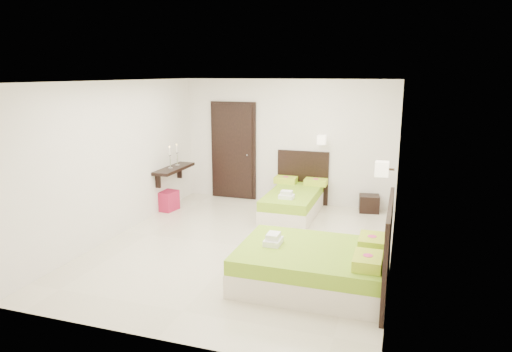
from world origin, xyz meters
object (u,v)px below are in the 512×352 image
(bed_double, at_px, (318,265))
(ottoman, at_px, (166,200))
(nightstand, at_px, (369,204))
(bed_single, at_px, (294,200))

(bed_double, relative_size, ottoman, 4.85)
(nightstand, xyz_separation_m, ottoman, (-3.92, -1.13, 0.03))
(bed_single, xyz_separation_m, bed_double, (1.02, -2.93, 0.01))
(bed_single, bearing_deg, bed_double, -70.81)
(bed_double, bearing_deg, ottoman, 145.88)
(bed_single, height_order, nightstand, bed_single)
(bed_single, bearing_deg, nightstand, 23.33)
(bed_double, height_order, nightstand, bed_double)
(bed_single, relative_size, bed_double, 0.95)
(bed_single, relative_size, nightstand, 4.73)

